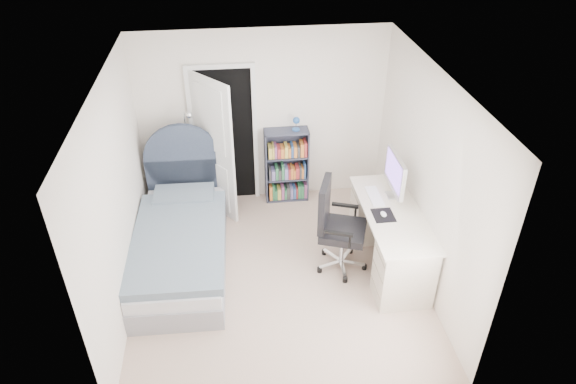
{
  "coord_description": "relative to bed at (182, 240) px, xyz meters",
  "views": [
    {
      "loc": [
        -0.44,
        -4.67,
        4.3
      ],
      "look_at": [
        0.14,
        0.09,
        1.14
      ],
      "focal_mm": 32.0,
      "sensor_mm": 36.0,
      "label": 1
    }
  ],
  "objects": [
    {
      "name": "room_shell",
      "position": [
        1.15,
        -0.42,
        0.93
      ],
      "size": [
        3.5,
        3.7,
        2.6
      ],
      "color": "tan",
      "rests_on": "ground"
    },
    {
      "name": "bookcase",
      "position": [
        1.47,
        1.25,
        0.18
      ],
      "size": [
        0.62,
        0.27,
        1.32
      ],
      "color": "#393D4E",
      "rests_on": "ground"
    },
    {
      "name": "nightstand",
      "position": [
        0.08,
        1.18,
        0.08
      ],
      "size": [
        0.41,
        0.41,
        0.6
      ],
      "color": "tan",
      "rests_on": "ground"
    },
    {
      "name": "bed",
      "position": [
        0.0,
        0.0,
        0.0
      ],
      "size": [
        1.14,
        2.3,
        1.4
      ],
      "color": "gray",
      "rests_on": "ground"
    },
    {
      "name": "floor_lamp",
      "position": [
        0.12,
        1.13,
        0.31
      ],
      "size": [
        0.22,
        0.22,
        1.53
      ],
      "color": "silver",
      "rests_on": "ground"
    },
    {
      "name": "door",
      "position": [
        0.5,
        1.15,
        0.72
      ],
      "size": [
        0.92,
        0.67,
        2.06
      ],
      "color": "black",
      "rests_on": "ground"
    },
    {
      "name": "office_chair",
      "position": [
        1.85,
        -0.32,
        0.34
      ],
      "size": [
        0.68,
        0.69,
        1.19
      ],
      "color": "silver",
      "rests_on": "ground"
    },
    {
      "name": "desk",
      "position": [
        2.52,
        -0.38,
        0.13
      ],
      "size": [
        0.66,
        1.66,
        1.36
      ],
      "color": "beige",
      "rests_on": "ground"
    }
  ]
}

